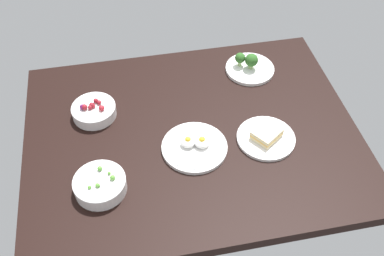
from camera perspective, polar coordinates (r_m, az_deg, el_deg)
The scene contains 6 objects.
dining_table at distance 153.12cm, azimuth 0.00°, elevation -1.01°, with size 112.13×87.34×4.00cm, color black.
plate_sandwich at distance 150.52cm, azimuth 9.43°, elevation -1.13°, with size 19.50×19.50×4.35cm.
bowl_berries at distance 159.06cm, azimuth -12.41°, elevation 2.21°, with size 15.38×15.38×5.92cm.
bowl_peas at distance 137.80cm, azimuth -11.66°, elevation -7.07°, with size 15.99×15.99×5.91cm.
plate_broccoli at distance 175.03cm, azimuth 7.32°, elevation 7.79°, with size 18.74×18.74×7.70cm.
plate_eggs at distance 145.98cm, azimuth 0.33°, elevation -2.34°, with size 21.59×21.59×5.03cm.
Camera 1 is at (19.45, 99.34, 116.89)cm, focal length 41.81 mm.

